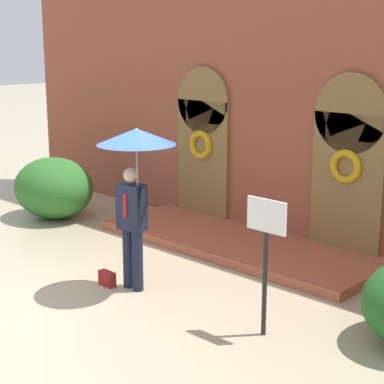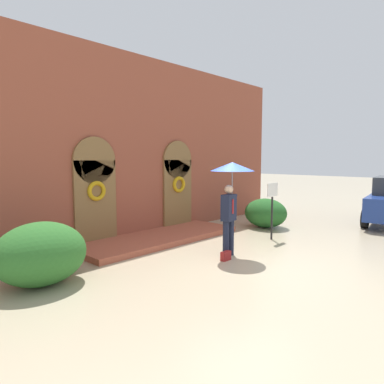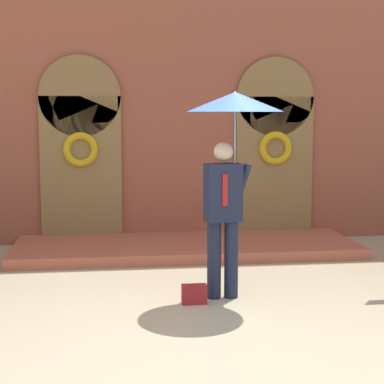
# 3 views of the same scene
# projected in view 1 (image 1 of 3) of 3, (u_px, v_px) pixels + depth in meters

# --- Properties ---
(ground_plane) EXTENTS (80.00, 80.00, 0.00)m
(ground_plane) POSITION_uv_depth(u_px,v_px,m) (98.00, 297.00, 9.06)
(ground_plane) COLOR tan
(building_facade) EXTENTS (14.00, 2.30, 5.60)m
(building_facade) POSITION_uv_depth(u_px,v_px,m) (279.00, 90.00, 11.36)
(building_facade) COLOR brown
(building_facade) RESTS_ON ground
(person_with_umbrella) EXTENTS (1.10, 1.10, 2.36)m
(person_with_umbrella) POSITION_uv_depth(u_px,v_px,m) (135.00, 161.00, 8.86)
(person_with_umbrella) COLOR #191E33
(person_with_umbrella) RESTS_ON ground
(handbag) EXTENTS (0.28, 0.12, 0.22)m
(handbag) POSITION_uv_depth(u_px,v_px,m) (107.00, 279.00, 9.44)
(handbag) COLOR maroon
(handbag) RESTS_ON ground
(sign_post) EXTENTS (0.56, 0.06, 1.72)m
(sign_post) POSITION_uv_depth(u_px,v_px,m) (266.00, 244.00, 7.63)
(sign_post) COLOR black
(sign_post) RESTS_ON ground
(shrub_left) EXTENTS (1.76, 1.49, 1.23)m
(shrub_left) POSITION_uv_depth(u_px,v_px,m) (54.00, 188.00, 12.98)
(shrub_left) COLOR #2D6B28
(shrub_left) RESTS_ON ground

